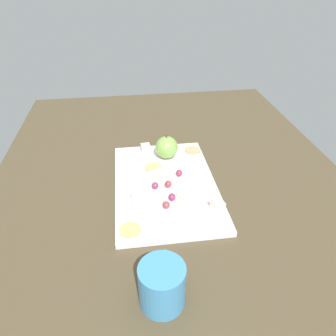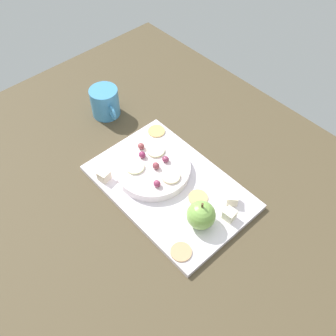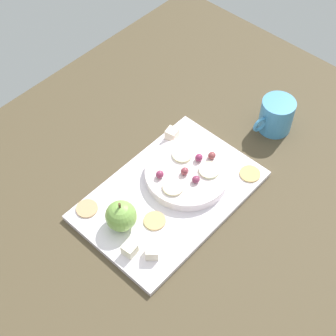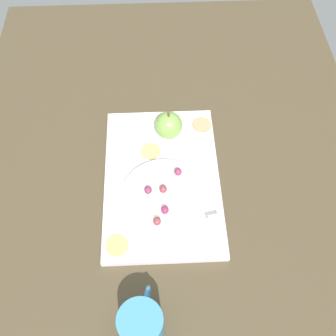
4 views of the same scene
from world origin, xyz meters
TOP-DOWN VIEW (x-y plane):
  - table at (0.00, 0.00)cm, footprint 128.04×95.28cm
  - platter at (-2.33, 2.02)cm, footprint 39.00×25.51cm
  - serving_dish at (-8.14, 1.78)cm, footprint 18.55×18.55cm
  - apple_whole at (10.09, 0.37)cm, footprint 6.47×6.47cm
  - apple_stem at (10.09, 0.37)cm, footprint 0.50×0.50cm
  - cheese_cube_0 at (11.01, 9.46)cm, footprint 3.61×3.61cm
  - cheese_cube_1 at (-14.44, -8.43)cm, footprint 3.04×3.04cm
  - cheese_cube_2 at (13.56, 5.77)cm, footprint 2.80×2.80cm
  - cracker_0 at (12.46, -8.16)cm, footprint 4.65×4.65cm
  - cracker_1 at (5.02, 4.42)cm, footprint 4.65×4.65cm
  - cracker_2 at (-18.10, 11.64)cm, footprint 4.65×4.65cm
  - grape_0 at (-12.04, 1.75)cm, footprint 1.81×1.62cm
  - grape_1 at (-14.48, 3.42)cm, footprint 1.81×1.62cm
  - grape_2 at (-7.09, 1.92)cm, footprint 1.81×1.62cm
  - grape_3 at (-7.13, 5.09)cm, footprint 1.81×1.62cm
  - grape_4 at (-2.87, -1.44)cm, footprint 1.81×1.62cm
  - apple_slice_0 at (-11.18, 5.42)cm, footprint 4.52×4.52cm
  - apple_slice_1 at (-10.54, -1.80)cm, footprint 4.52×4.52cm
  - apple_slice_2 at (-2.58, 2.66)cm, footprint 4.52×4.52cm
  - cup at (-34.32, 6.75)cm, footprint 11.05×7.93cm

SIDE VIEW (x-z plane):
  - table at x=0.00cm, z-range 0.00..3.93cm
  - platter at x=-2.33cm, z-range 3.93..5.25cm
  - cracker_0 at x=12.46cm, z-range 5.25..5.65cm
  - cracker_1 at x=5.02cm, z-range 5.25..5.65cm
  - cracker_2 at x=-18.10cm, z-range 5.25..5.65cm
  - serving_dish at x=-8.14cm, z-range 5.25..7.57cm
  - cheese_cube_0 at x=11.01cm, z-range 5.25..7.81cm
  - cheese_cube_1 at x=-14.44cm, z-range 5.25..7.81cm
  - cheese_cube_2 at x=13.56cm, z-range 5.25..7.81cm
  - apple_slice_0 at x=-11.18cm, z-range 7.57..8.17cm
  - apple_slice_1 at x=-10.54cm, z-range 7.57..8.17cm
  - apple_slice_2 at x=-2.58cm, z-range 7.57..8.17cm
  - cup at x=-34.32cm, z-range 3.93..12.33cm
  - grape_3 at x=-7.13cm, z-range 7.57..9.12cm
  - grape_1 at x=-14.48cm, z-range 7.57..9.13cm
  - grape_4 at x=-2.87cm, z-range 7.57..9.27cm
  - grape_0 at x=-12.04cm, z-range 7.57..9.27cm
  - grape_2 at x=-7.09cm, z-range 7.57..9.28cm
  - apple_whole at x=10.09cm, z-range 5.25..11.72cm
  - apple_stem at x=10.09cm, z-range 11.72..12.92cm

